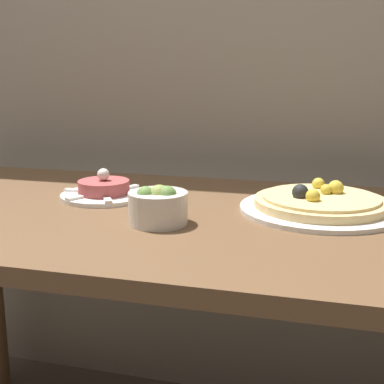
# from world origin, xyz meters

# --- Properties ---
(dining_table) EXTENTS (1.43, 0.74, 0.73)m
(dining_table) POSITION_xyz_m (0.00, 0.37, 0.63)
(dining_table) COLOR brown
(dining_table) RESTS_ON ground_plane
(pizza_plate) EXTENTS (0.34, 0.34, 0.06)m
(pizza_plate) POSITION_xyz_m (0.35, 0.46, 0.74)
(pizza_plate) COLOR white
(pizza_plate) RESTS_ON dining_table
(tartare_plate) EXTENTS (0.21, 0.21, 0.07)m
(tartare_plate) POSITION_xyz_m (-0.15, 0.46, 0.74)
(tartare_plate) COLOR white
(tartare_plate) RESTS_ON dining_table
(small_bowl) EXTENTS (0.12, 0.12, 0.08)m
(small_bowl) POSITION_xyz_m (0.04, 0.28, 0.77)
(small_bowl) COLOR silver
(small_bowl) RESTS_ON dining_table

